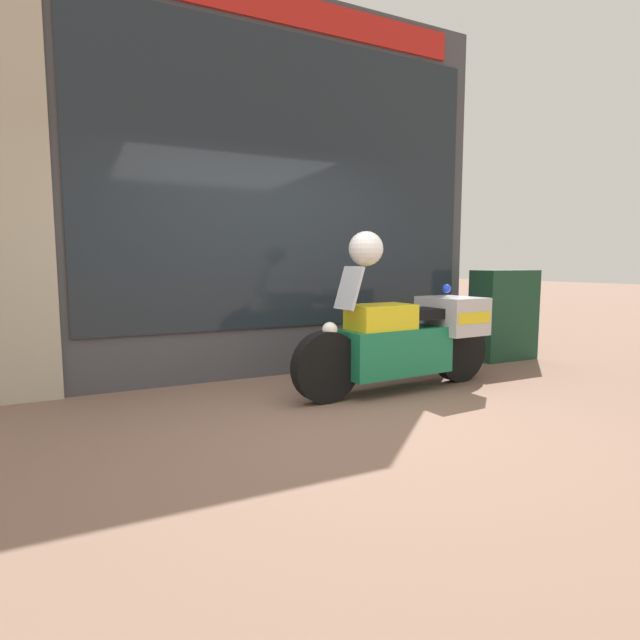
% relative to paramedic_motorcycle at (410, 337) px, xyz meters
% --- Properties ---
extents(ground_plane, '(60.00, 60.00, 0.00)m').
position_rel_paramedic_motorcycle_xyz_m(ground_plane, '(-1.16, -0.64, -0.52)').
color(ground_plane, '#7A5B4C').
extents(shop_building, '(5.64, 0.55, 4.14)m').
position_rel_paramedic_motorcycle_xyz_m(shop_building, '(-1.56, 1.36, 1.55)').
color(shop_building, '#424247').
rests_on(shop_building, ground).
extents(window_display, '(4.30, 0.30, 2.03)m').
position_rel_paramedic_motorcycle_xyz_m(window_display, '(-0.79, 1.39, -0.04)').
color(window_display, slate).
rests_on(window_display, ground).
extents(paramedic_motorcycle, '(2.31, 0.66, 1.23)m').
position_rel_paramedic_motorcycle_xyz_m(paramedic_motorcycle, '(0.00, 0.00, 0.00)').
color(paramedic_motorcycle, black).
rests_on(paramedic_motorcycle, ground).
extents(utility_cabinet, '(0.84, 0.42, 1.17)m').
position_rel_paramedic_motorcycle_xyz_m(utility_cabinet, '(2.07, 0.76, 0.06)').
color(utility_cabinet, '#193D28').
rests_on(utility_cabinet, ground).
extents(white_helmet, '(0.32, 0.32, 0.32)m').
position_rel_paramedic_motorcycle_xyz_m(white_helmet, '(-0.54, -0.04, 0.86)').
color(white_helmet, white).
rests_on(white_helmet, paramedic_motorcycle).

